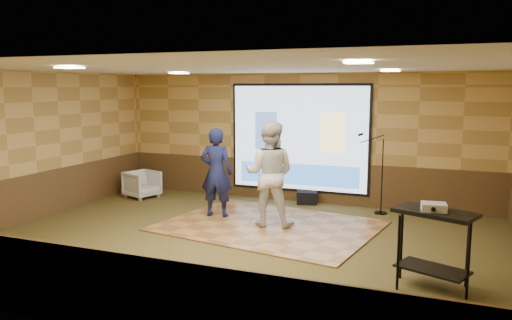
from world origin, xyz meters
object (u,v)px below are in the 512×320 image
at_px(av_table, 434,233).
at_px(mic_stand, 379,191).
at_px(player_right, 270,174).
at_px(duffel_bag, 307,198).
at_px(projector_screen, 299,139).
at_px(projector, 434,207).
at_px(player_left, 216,172).
at_px(banquet_chair, 142,184).
at_px(dance_floor, 269,226).

bearing_deg(av_table, mic_stand, 107.75).
distance_m(player_right, duffel_bag, 2.28).
height_order(projector_screen, duffel_bag, projector_screen).
bearing_deg(player_right, projector, 138.40).
relative_size(projector_screen, player_right, 1.65).
distance_m(projector, duffel_bag, 5.13).
bearing_deg(projector_screen, player_left, -119.47).
height_order(mic_stand, banquet_chair, mic_stand).
height_order(projector_screen, dance_floor, projector_screen).
relative_size(player_left, mic_stand, 1.07).
relative_size(av_table, duffel_bag, 2.32).
height_order(player_right, av_table, player_right).
relative_size(player_left, duffel_bag, 3.98).
xyz_separation_m(player_right, projector, (3.03, -2.05, 0.09)).
relative_size(projector_screen, duffel_bag, 7.20).
height_order(projector_screen, mic_stand, projector_screen).
bearing_deg(player_left, projector, 143.76).
distance_m(dance_floor, duffel_bag, 2.10).
height_order(banquet_chair, duffel_bag, banquet_chair).
bearing_deg(player_left, av_table, 144.17).
bearing_deg(projector_screen, banquet_chair, -164.75).
distance_m(player_right, mic_stand, 2.62).
relative_size(mic_stand, banquet_chair, 2.39).
height_order(player_left, player_right, player_right).
bearing_deg(projector_screen, av_table, -53.79).
bearing_deg(duffel_bag, player_right, -94.63).
distance_m(player_right, projector, 3.66).
bearing_deg(player_left, player_right, 160.81).
bearing_deg(projector, mic_stand, 100.65).
bearing_deg(av_table, player_right, 146.41).
xyz_separation_m(dance_floor, duffel_bag, (0.17, 2.09, 0.13)).
relative_size(dance_floor, duffel_bag, 8.55).
relative_size(projector_screen, banquet_chair, 4.61).
bearing_deg(projector_screen, dance_floor, -87.46).
height_order(player_right, mic_stand, player_right).
height_order(player_left, duffel_bag, player_left).
bearing_deg(player_right, duffel_bag, -102.09).
distance_m(projector_screen, dance_floor, 2.71).
bearing_deg(player_left, dance_floor, 160.77).
bearing_deg(projector_screen, mic_stand, -13.74).
bearing_deg(dance_floor, player_left, 168.72).
height_order(projector, mic_stand, mic_stand).
distance_m(projector_screen, projector, 5.36).
bearing_deg(player_left, banquet_chair, -30.20).
bearing_deg(duffel_bag, banquet_chair, -168.33).
bearing_deg(projector, projector_screen, 119.16).
bearing_deg(banquet_chair, player_left, -93.83).
xyz_separation_m(dance_floor, player_right, (-0.00, 0.00, 1.02)).
relative_size(player_left, banquet_chair, 2.55).
bearing_deg(dance_floor, mic_stand, 44.76).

